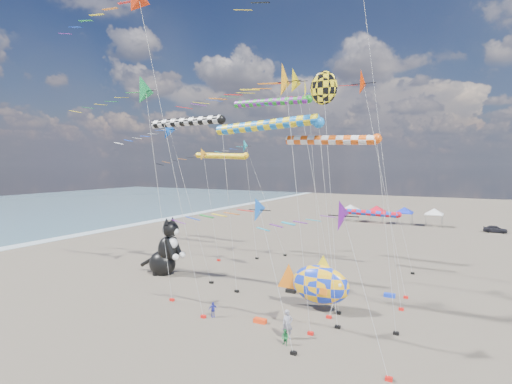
{
  "coord_description": "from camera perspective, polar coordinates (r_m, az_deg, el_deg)",
  "views": [
    {
      "loc": [
        13.54,
        -17.19,
        11.16
      ],
      "look_at": [
        -1.72,
        12.0,
        8.85
      ],
      "focal_mm": 28.0,
      "sensor_mm": 36.0,
      "label": 1
    }
  ],
  "objects": [
    {
      "name": "ground",
      "position": [
        24.56,
        -10.28,
        -23.08
      ],
      "size": [
        260.0,
        260.0,
        0.0
      ],
      "primitive_type": "plane",
      "color": "#50463A",
      "rests_on": "ground"
    },
    {
      "name": "delta_kite_1",
      "position": [
        36.33,
        13.42,
        14.75
      ],
      "size": [
        13.65,
        2.43,
        19.52
      ],
      "color": "red",
      "rests_on": "ground"
    },
    {
      "name": "delta_kite_2",
      "position": [
        35.71,
        -17.29,
        13.29
      ],
      "size": [
        11.93,
        2.53,
        18.56
      ],
      "color": "#178D42",
      "rests_on": "ground"
    },
    {
      "name": "delta_kite_3",
      "position": [
        50.44,
        -1.52,
        6.18
      ],
      "size": [
        10.62,
        1.72,
        14.34
      ],
      "color": "#1FB4C5",
      "rests_on": "ground"
    },
    {
      "name": "delta_kite_4",
      "position": [
        35.38,
        3.22,
        14.5
      ],
      "size": [
        13.72,
        2.21,
        19.07
      ],
      "color": "yellow",
      "rests_on": "ground"
    },
    {
      "name": "delta_kite_5",
      "position": [
        24.96,
        -3.95,
        -3.35
      ],
      "size": [
        9.65,
        1.69,
        9.22
      ],
      "color": "blue",
      "rests_on": "ground"
    },
    {
      "name": "delta_kite_6",
      "position": [
        33.55,
        -14.93,
        24.6
      ],
      "size": [
        12.54,
        2.56,
        24.58
      ],
      "color": "red",
      "rests_on": "ground"
    },
    {
      "name": "delta_kite_7",
      "position": [
        39.6,
        -11.81,
        8.44
      ],
      "size": [
        10.41,
        2.19,
        15.66
      ],
      "color": "blue",
      "rests_on": "ground"
    },
    {
      "name": "delta_kite_8",
      "position": [
        27.62,
        0.65,
        15.17
      ],
      "size": [
        11.61,
        2.46,
        18.01
      ],
      "color": "#FFA317",
      "rests_on": "ground"
    },
    {
      "name": "delta_kite_9",
      "position": [
        21.89,
        10.77,
        -4.25
      ],
      "size": [
        7.86,
        1.97,
        9.32
      ],
      "color": "#631187",
      "rests_on": "ground"
    },
    {
      "name": "delta_kite_10",
      "position": [
        47.64,
        -9.17,
        4.86
      ],
      "size": [
        8.95,
        1.61,
        13.17
      ],
      "color": "orange",
      "rests_on": "ground"
    },
    {
      "name": "windsock_0",
      "position": [
        36.99,
        -9.46,
        9.78
      ],
      "size": [
        9.26,
        0.8,
        15.38
      ],
      "color": "black",
      "rests_on": "ground"
    },
    {
      "name": "windsock_1",
      "position": [
        43.74,
        16.58,
        -3.0
      ],
      "size": [
        7.17,
        0.62,
        6.31
      ],
      "color": "red",
      "rests_on": "ground"
    },
    {
      "name": "windsock_2",
      "position": [
        45.33,
        2.51,
        12.66
      ],
      "size": [
        10.85,
        0.87,
        18.48
      ],
      "color": "#1B9923",
      "rests_on": "ground"
    },
    {
      "name": "windsock_3",
      "position": [
        48.54,
        -4.69,
        5.1
      ],
      "size": [
        8.64,
        0.74,
        12.53
      ],
      "color": "yellow",
      "rests_on": "ground"
    },
    {
      "name": "windsock_4",
      "position": [
        28.92,
        2.08,
        9.45
      ],
      "size": [
        9.72,
        0.79,
        14.36
      ],
      "color": "blue",
      "rests_on": "ground"
    },
    {
      "name": "windsock_5",
      "position": [
        27.94,
        11.19,
        7.13
      ],
      "size": [
        7.99,
        0.67,
        13.15
      ],
      "color": "#E95210",
      "rests_on": "ground"
    },
    {
      "name": "angelfish_kite",
      "position": [
        32.69,
        9.29,
        14.19
      ],
      "size": [
        3.74,
        3.02,
        18.43
      ],
      "color": "yellow",
      "rests_on": "ground"
    },
    {
      "name": "cat_inflatable",
      "position": [
        41.58,
        -12.93,
        -7.51
      ],
      "size": [
        4.45,
        2.38,
        5.87
      ],
      "primitive_type": null,
      "rotation": [
        0.0,
        0.0,
        0.05
      ],
      "color": "black",
      "rests_on": "ground"
    },
    {
      "name": "fish_inflatable",
      "position": [
        31.29,
        9.08,
        -12.89
      ],
      "size": [
        5.91,
        2.06,
        4.37
      ],
      "color": "#1535D1",
      "rests_on": "ground"
    },
    {
      "name": "person_adult",
      "position": [
        26.86,
        4.53,
        -18.34
      ],
      "size": [
        0.82,
        0.79,
        1.9
      ],
      "primitive_type": "imported",
      "rotation": [
        0.0,
        0.0,
        0.68
      ],
      "color": "gray",
      "rests_on": "ground"
    },
    {
      "name": "child_green",
      "position": [
        26.16,
        4.19,
        -20.03
      ],
      "size": [
        0.59,
        0.52,
        1.01
      ],
      "primitive_type": "imported",
      "rotation": [
        0.0,
        0.0,
        -0.32
      ],
      "color": "#21813F",
      "rests_on": "ground"
    },
    {
      "name": "child_blue",
      "position": [
        30.49,
        -6.18,
        -16.36
      ],
      "size": [
        0.64,
        0.67,
        1.12
      ],
      "primitive_type": "imported",
      "rotation": [
        0.0,
        0.0,
        0.85
      ],
      "color": "#2D33B2",
      "rests_on": "ground"
    },
    {
      "name": "kite_bag_0",
      "position": [
        35.85,
        5.02,
        -13.9
      ],
      "size": [
        0.9,
        0.44,
        0.3
      ],
      "primitive_type": "cube",
      "color": "black",
      "rests_on": "ground"
    },
    {
      "name": "kite_bag_1",
      "position": [
        29.5,
        0.59,
        -17.91
      ],
      "size": [
        0.9,
        0.44,
        0.3
      ],
      "primitive_type": "cube",
      "color": "#F23911",
      "rests_on": "ground"
    },
    {
      "name": "kite_bag_2",
      "position": [
        36.4,
        18.54,
        -13.81
      ],
      "size": [
        0.9,
        0.44,
        0.3
      ],
      "primitive_type": "cube",
      "color": "blue",
      "rests_on": "ground"
    },
    {
      "name": "tent_row",
      "position": [
        78.54,
        18.64,
        -2.06
      ],
      "size": [
        19.2,
        4.2,
        3.8
      ],
      "color": "silver",
      "rests_on": "ground"
    },
    {
      "name": "parked_car",
      "position": [
        76.08,
        30.99,
        -4.56
      ],
      "size": [
        3.55,
        1.59,
        1.19
      ],
      "primitive_type": "imported",
      "rotation": [
        0.0,
        0.0,
        1.51
      ],
      "color": "#26262D",
      "rests_on": "ground"
    }
  ]
}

